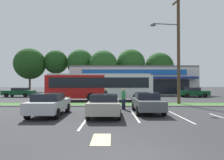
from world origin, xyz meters
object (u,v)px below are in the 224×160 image
Objects in this scene: bus_stop_bench at (60,102)px; pedestrian_near_bench at (104,98)px; utility_pole at (176,46)px; car_0 at (146,102)px; car_4 at (192,92)px; car_3 at (48,104)px; city_bus at (99,86)px; car_2 at (86,92)px; car_5 at (18,92)px; car_1 at (103,105)px; pedestrian_by_pole at (123,99)px.

bus_stop_bench is 0.96× the size of pedestrian_near_bench.
utility_pole reaches higher than bus_stop_bench.
car_0 is 19.16m from car_4.
bus_stop_bench is at bearing 5.29° from car_3.
city_bus is 11.60m from car_3.
city_bus reaches higher than car_2.
car_0 is 0.92× the size of car_5.
car_2 is 16.42m from car_4.
car_5 is at bearing 77.53° from pedestrian_near_bench.
city_bus reaches higher than pedestrian_near_bench.
car_1 is 0.92× the size of car_5.
car_5 is at bearing -53.76° from bus_stop_bench.
car_3 is at bearing 95.29° from bus_stop_bench.
car_2 is 1.05× the size of car_4.
pedestrian_by_pole is (-11.55, -14.57, 0.09)m from car_4.
car_3 is 0.95× the size of car_5.
car_3 is 5.81m from pedestrian_by_pole.
car_0 is 6.67m from car_3.
car_5 is 19.53m from pedestrian_near_bench.
pedestrian_near_bench is (3.90, -0.09, 0.33)m from bus_stop_bench.
car_4 is at bearing 179.09° from car_5.
car_3 reaches higher than bus_stop_bench.
car_5 is 2.75× the size of pedestrian_by_pole.
city_bus is 15.36m from car_4.
car_2 is at bearing -92.21° from bus_stop_bench.
car_2 reaches higher than car_0.
car_0 is 23.86m from car_5.
car_3 reaches higher than car_1.
car_0 is at bearing -102.76° from pedestrian_near_bench.
car_5 is at bearing 37.35° from car_1.
car_4 is (9.98, 16.36, 0.02)m from car_0.
city_bus is at bearing 109.23° from car_2.
bus_stop_bench is 0.34× the size of car_5.
car_5 is (-13.97, 18.30, 0.01)m from car_1.
car_5 reaches higher than bus_stop_bench.
city_bus is 7.42m from car_2.
car_1 is 0.97× the size of car_3.
car_0 is at bearing -69.71° from city_bus.
pedestrian_near_bench is (13.89, -13.73, 0.08)m from car_5.
car_4 is at bearing -35.96° from car_1.
car_1 is 3.58m from car_3.
bus_stop_bench is 13.87m from car_2.
utility_pole is 6.42× the size of pedestrian_by_pole.
car_0 is (-3.87, -5.20, -5.05)m from utility_pole.
car_1 is at bearing -146.88° from pedestrian_near_bench.
car_0 is at bearing 110.70° from car_2.
city_bus is 8.68m from pedestrian_by_pole.
car_4 is at bearing -43.27° from car_3.
bus_stop_bench is at bearing 120.86° from pedestrian_near_bench.
car_2 is 18.22m from car_3.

